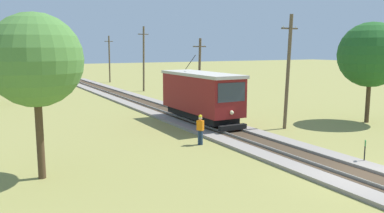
{
  "coord_description": "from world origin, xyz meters",
  "views": [
    {
      "loc": [
        -14.05,
        -10.55,
        5.6
      ],
      "look_at": [
        -0.5,
        14.47,
        1.29
      ],
      "focal_mm": 36.19,
      "sensor_mm": 36.0,
      "label": 1
    }
  ],
  "objects_px": {
    "utility_pole_distant": "(109,59)",
    "tree_left_far": "(371,55)",
    "utility_pole_near_tram": "(288,71)",
    "utility_pole_mid": "(199,72)",
    "trackside_signal_marker": "(365,151)",
    "utility_pole_far": "(144,58)",
    "second_worker": "(233,108)",
    "red_tram": "(201,95)",
    "track_worker": "(200,128)",
    "gravel_pile": "(218,102)",
    "tree_left_near": "(35,60)"
  },
  "relations": [
    {
      "from": "utility_pole_mid",
      "to": "track_worker",
      "type": "bearing_deg",
      "value": -119.32
    },
    {
      "from": "utility_pole_near_tram",
      "to": "track_worker",
      "type": "distance_m",
      "value": 8.13
    },
    {
      "from": "gravel_pile",
      "to": "tree_left_far",
      "type": "xyz_separation_m",
      "value": [
        6.57,
        -10.77,
        4.44
      ]
    },
    {
      "from": "trackside_signal_marker",
      "to": "track_worker",
      "type": "distance_m",
      "value": 8.78
    },
    {
      "from": "red_tram",
      "to": "track_worker",
      "type": "bearing_deg",
      "value": -120.03
    },
    {
      "from": "red_tram",
      "to": "track_worker",
      "type": "height_order",
      "value": "red_tram"
    },
    {
      "from": "utility_pole_far",
      "to": "second_worker",
      "type": "distance_m",
      "value": 22.52
    },
    {
      "from": "utility_pole_distant",
      "to": "utility_pole_near_tram",
      "type": "bearing_deg",
      "value": -90.0
    },
    {
      "from": "gravel_pile",
      "to": "track_worker",
      "type": "xyz_separation_m",
      "value": [
        -7.98,
        -10.73,
        0.33
      ]
    },
    {
      "from": "tree_left_far",
      "to": "utility_pole_mid",
      "type": "bearing_deg",
      "value": 117.97
    },
    {
      "from": "trackside_signal_marker",
      "to": "gravel_pile",
      "type": "distance_m",
      "value": 18.06
    },
    {
      "from": "utility_pole_mid",
      "to": "tree_left_far",
      "type": "height_order",
      "value": "tree_left_far"
    },
    {
      "from": "utility_pole_distant",
      "to": "gravel_pile",
      "type": "xyz_separation_m",
      "value": [
        0.51,
        -32.38,
        -3.22
      ]
    },
    {
      "from": "track_worker",
      "to": "tree_left_far",
      "type": "xyz_separation_m",
      "value": [
        14.55,
        -0.04,
        4.11
      ]
    },
    {
      "from": "tree_left_near",
      "to": "trackside_signal_marker",
      "type": "bearing_deg",
      "value": -20.53
    },
    {
      "from": "utility_pole_distant",
      "to": "tree_left_near",
      "type": "distance_m",
      "value": 47.85
    },
    {
      "from": "utility_pole_near_tram",
      "to": "gravel_pile",
      "type": "xyz_separation_m",
      "value": [
        0.51,
        9.71,
        -3.36
      ]
    },
    {
      "from": "utility_pole_distant",
      "to": "track_worker",
      "type": "distance_m",
      "value": 43.85
    },
    {
      "from": "utility_pole_far",
      "to": "utility_pole_mid",
      "type": "bearing_deg",
      "value": -90.0
    },
    {
      "from": "utility_pole_far",
      "to": "utility_pole_distant",
      "type": "xyz_separation_m",
      "value": [
        -0.0,
        15.24,
        -0.39
      ]
    },
    {
      "from": "tree_left_near",
      "to": "gravel_pile",
      "type": "bearing_deg",
      "value": 36.57
    },
    {
      "from": "utility_pole_near_tram",
      "to": "utility_pole_distant",
      "type": "bearing_deg",
      "value": 90.0
    },
    {
      "from": "utility_pole_far",
      "to": "utility_pole_near_tram",
      "type": "bearing_deg",
      "value": -90.0
    },
    {
      "from": "utility_pole_far",
      "to": "second_worker",
      "type": "bearing_deg",
      "value": -93.47
    },
    {
      "from": "tree_left_near",
      "to": "utility_pole_far",
      "type": "bearing_deg",
      "value": 61.06
    },
    {
      "from": "utility_pole_mid",
      "to": "utility_pole_distant",
      "type": "xyz_separation_m",
      "value": [
        0.0,
        29.81,
        0.52
      ]
    },
    {
      "from": "utility_pole_distant",
      "to": "tree_left_far",
      "type": "xyz_separation_m",
      "value": [
        7.08,
        -43.14,
        1.22
      ]
    },
    {
      "from": "red_tram",
      "to": "second_worker",
      "type": "distance_m",
      "value": 3.23
    },
    {
      "from": "utility_pole_distant",
      "to": "tree_left_near",
      "type": "relative_size",
      "value": 1.07
    },
    {
      "from": "utility_pole_mid",
      "to": "utility_pole_far",
      "type": "relative_size",
      "value": 0.78
    },
    {
      "from": "second_worker",
      "to": "tree_left_far",
      "type": "xyz_separation_m",
      "value": [
        8.43,
        -5.66,
        4.11
      ]
    },
    {
      "from": "utility_pole_distant",
      "to": "trackside_signal_marker",
      "type": "distance_m",
      "value": 50.37
    },
    {
      "from": "gravel_pile",
      "to": "second_worker",
      "type": "distance_m",
      "value": 5.44
    },
    {
      "from": "red_tram",
      "to": "utility_pole_far",
      "type": "xyz_separation_m",
      "value": [
        4.33,
        22.44,
        2.07
      ]
    },
    {
      "from": "utility_pole_distant",
      "to": "red_tram",
      "type": "bearing_deg",
      "value": -96.56
    },
    {
      "from": "red_tram",
      "to": "utility_pole_near_tram",
      "type": "height_order",
      "value": "utility_pole_near_tram"
    },
    {
      "from": "red_tram",
      "to": "utility_pole_mid",
      "type": "relative_size",
      "value": 1.31
    },
    {
      "from": "utility_pole_near_tram",
      "to": "track_worker",
      "type": "xyz_separation_m",
      "value": [
        -7.47,
        -1.02,
        -3.03
      ]
    },
    {
      "from": "utility_pole_distant",
      "to": "trackside_signal_marker",
      "type": "bearing_deg",
      "value": -92.64
    },
    {
      "from": "red_tram",
      "to": "tree_left_near",
      "type": "height_order",
      "value": "tree_left_near"
    },
    {
      "from": "red_tram",
      "to": "gravel_pile",
      "type": "xyz_separation_m",
      "value": [
        4.84,
        5.31,
        -1.54
      ]
    },
    {
      "from": "utility_pole_far",
      "to": "tree_left_far",
      "type": "distance_m",
      "value": 28.8
    },
    {
      "from": "track_worker",
      "to": "second_worker",
      "type": "relative_size",
      "value": 1.0
    },
    {
      "from": "utility_pole_near_tram",
      "to": "utility_pole_mid",
      "type": "distance_m",
      "value": 12.3
    },
    {
      "from": "trackside_signal_marker",
      "to": "red_tram",
      "type": "bearing_deg",
      "value": 99.14
    },
    {
      "from": "red_tram",
      "to": "utility_pole_far",
      "type": "distance_m",
      "value": 22.95
    },
    {
      "from": "second_worker",
      "to": "tree_left_far",
      "type": "bearing_deg",
      "value": -95.25
    },
    {
      "from": "gravel_pile",
      "to": "track_worker",
      "type": "height_order",
      "value": "track_worker"
    },
    {
      "from": "trackside_signal_marker",
      "to": "tree_left_far",
      "type": "bearing_deg",
      "value": 36.96
    },
    {
      "from": "track_worker",
      "to": "utility_pole_mid",
      "type": "bearing_deg",
      "value": -151.65
    }
  ]
}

